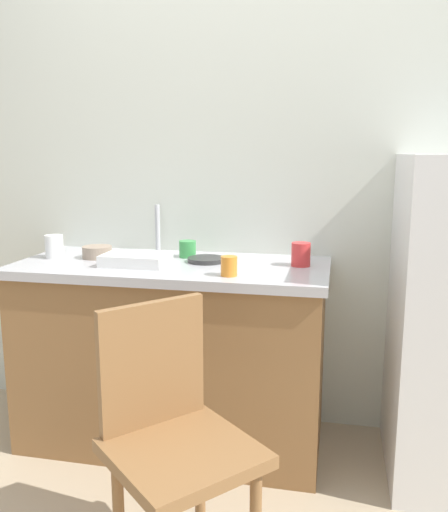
# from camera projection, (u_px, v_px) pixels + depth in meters

# --- Properties ---
(back_wall) EXTENTS (4.80, 0.10, 2.51)m
(back_wall) POSITION_uv_depth(u_px,v_px,m) (252.00, 171.00, 2.61)
(back_wall) COLOR silver
(back_wall) RESTS_ON ground_plane
(cabinet_base) EXTENTS (1.36, 0.60, 0.82)m
(cabinet_base) POSITION_uv_depth(u_px,v_px,m) (174.00, 357.00, 2.50)
(cabinet_base) COLOR olive
(cabinet_base) RESTS_ON ground_plane
(countertop) EXTENTS (1.40, 0.64, 0.04)m
(countertop) POSITION_uv_depth(u_px,v_px,m) (172.00, 267.00, 2.42)
(countertop) COLOR #B7B7BC
(countertop) RESTS_ON cabinet_base
(faucet) EXTENTS (0.02, 0.02, 0.24)m
(faucet) POSITION_uv_depth(u_px,v_px,m) (158.00, 228.00, 2.66)
(faucet) COLOR #B7B7BC
(faucet) RESTS_ON countertop
(chair) EXTENTS (0.57, 0.57, 0.89)m
(chair) POSITION_uv_depth(u_px,v_px,m) (174.00, 436.00, 1.62)
(chair) COLOR olive
(chair) RESTS_ON ground_plane
(dish_tray) EXTENTS (0.28, 0.20, 0.05)m
(dish_tray) POSITION_uv_depth(u_px,v_px,m) (136.00, 259.00, 2.36)
(dish_tray) COLOR white
(dish_tray) RESTS_ON countertop
(terracotta_bowl) EXTENTS (0.14, 0.14, 0.06)m
(terracotta_bowl) POSITION_uv_depth(u_px,v_px,m) (97.00, 252.00, 2.52)
(terracotta_bowl) COLOR gray
(terracotta_bowl) RESTS_ON countertop
(hotplate) EXTENTS (0.17, 0.17, 0.02)m
(hotplate) POSITION_uv_depth(u_px,v_px,m) (206.00, 260.00, 2.43)
(hotplate) COLOR #2D2D2D
(hotplate) RESTS_ON countertop
(cup_white) EXTENTS (0.08, 0.08, 0.11)m
(cup_white) POSITION_uv_depth(u_px,v_px,m) (54.00, 247.00, 2.51)
(cup_white) COLOR white
(cup_white) RESTS_ON countertop
(cup_green) EXTENTS (0.08, 0.08, 0.08)m
(cup_green) POSITION_uv_depth(u_px,v_px,m) (188.00, 249.00, 2.53)
(cup_green) COLOR green
(cup_green) RESTS_ON countertop
(cup_orange) EXTENTS (0.07, 0.07, 0.08)m
(cup_orange) POSITION_uv_depth(u_px,v_px,m) (230.00, 266.00, 2.15)
(cup_orange) COLOR orange
(cup_orange) RESTS_ON countertop
(cup_red) EXTENTS (0.08, 0.08, 0.10)m
(cup_red) POSITION_uv_depth(u_px,v_px,m) (301.00, 254.00, 2.33)
(cup_red) COLOR red
(cup_red) RESTS_ON countertop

